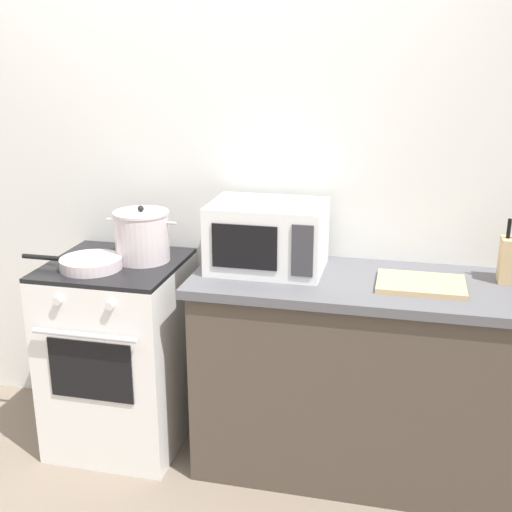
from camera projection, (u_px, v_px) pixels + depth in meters
name	position (u px, v px, depth m)	size (l,w,h in m)	color
back_wall	(269.00, 183.00, 3.12)	(4.40, 0.10, 2.50)	silver
lower_cabinet_right	(384.00, 383.00, 2.92)	(1.64, 0.56, 0.88)	#4C4238
countertop_right	(390.00, 287.00, 2.78)	(1.70, 0.60, 0.04)	#59595E
stove	(120.00, 353.00, 3.16)	(0.60, 0.64, 0.92)	white
stock_pot	(142.00, 236.00, 3.02)	(0.34, 0.26, 0.26)	silver
frying_pan	(90.00, 263.00, 2.93)	(0.48, 0.28, 0.05)	silver
microwave	(268.00, 236.00, 2.90)	(0.50, 0.37, 0.30)	white
cutting_board	(421.00, 284.00, 2.72)	(0.36, 0.26, 0.02)	tan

